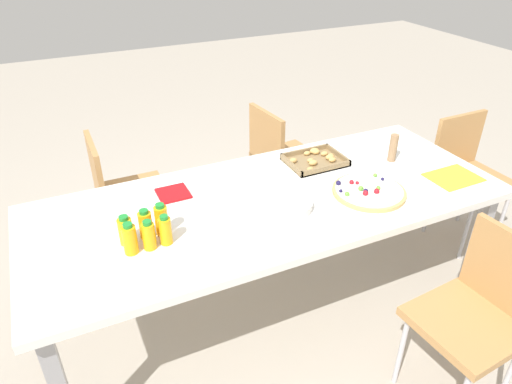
{
  "coord_description": "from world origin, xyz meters",
  "views": [
    {
      "loc": [
        -0.88,
        -1.72,
        1.92
      ],
      "look_at": [
        -0.06,
        0.05,
        0.74
      ],
      "focal_mm": 32.89,
      "sensor_mm": 36.0,
      "label": 1
    }
  ],
  "objects_px": {
    "chair_end": "(467,169)",
    "snack_tray": "(315,160)",
    "chair_near_right": "(480,309)",
    "plate_stack": "(290,205)",
    "juice_bottle_0": "(130,239)",
    "juice_bottle_1": "(149,236)",
    "chair_far_right": "(280,154)",
    "chair_far_left": "(121,189)",
    "fruit_pizza": "(369,191)",
    "party_table": "(271,208)",
    "cardboard_tube": "(393,148)",
    "paper_folder": "(453,177)",
    "napkin_stack": "(173,193)",
    "juice_bottle_3": "(126,231)",
    "juice_bottle_4": "(146,224)",
    "juice_bottle_5": "(161,220)",
    "juice_bottle_2": "(165,230)"
  },
  "relations": [
    {
      "from": "chair_end",
      "to": "snack_tray",
      "type": "distance_m",
      "value": 1.1
    },
    {
      "from": "chair_near_right",
      "to": "plate_stack",
      "type": "distance_m",
      "value": 0.91
    },
    {
      "from": "snack_tray",
      "to": "juice_bottle_0",
      "type": "bearing_deg",
      "value": -161.4
    },
    {
      "from": "chair_near_right",
      "to": "juice_bottle_1",
      "type": "xyz_separation_m",
      "value": [
        -1.19,
        0.69,
        0.29
      ]
    },
    {
      "from": "chair_far_right",
      "to": "juice_bottle_1",
      "type": "height_order",
      "value": "juice_bottle_1"
    },
    {
      "from": "chair_far_left",
      "to": "fruit_pizza",
      "type": "bearing_deg",
      "value": 47.94
    },
    {
      "from": "chair_end",
      "to": "plate_stack",
      "type": "bearing_deg",
      "value": 8.24
    },
    {
      "from": "party_table",
      "to": "cardboard_tube",
      "type": "relative_size",
      "value": 14.87
    },
    {
      "from": "fruit_pizza",
      "to": "snack_tray",
      "type": "relative_size",
      "value": 1.15
    },
    {
      "from": "juice_bottle_0",
      "to": "paper_folder",
      "type": "distance_m",
      "value": 1.66
    },
    {
      "from": "party_table",
      "to": "chair_near_right",
      "type": "bearing_deg",
      "value": -55.69
    },
    {
      "from": "napkin_stack",
      "to": "juice_bottle_3",
      "type": "bearing_deg",
      "value": -133.83
    },
    {
      "from": "chair_near_right",
      "to": "plate_stack",
      "type": "bearing_deg",
      "value": 32.06
    },
    {
      "from": "chair_near_right",
      "to": "snack_tray",
      "type": "bearing_deg",
      "value": 4.57
    },
    {
      "from": "fruit_pizza",
      "to": "napkin_stack",
      "type": "xyz_separation_m",
      "value": [
        -0.87,
        0.4,
        -0.01
      ]
    },
    {
      "from": "juice_bottle_0",
      "to": "party_table",
      "type": "bearing_deg",
      "value": 10.76
    },
    {
      "from": "chair_far_right",
      "to": "chair_end",
      "type": "xyz_separation_m",
      "value": [
        0.99,
        -0.69,
        0.0
      ]
    },
    {
      "from": "juice_bottle_4",
      "to": "juice_bottle_5",
      "type": "xyz_separation_m",
      "value": [
        0.07,
        -0.0,
        0.01
      ]
    },
    {
      "from": "party_table",
      "to": "chair_far_right",
      "type": "height_order",
      "value": "chair_far_right"
    },
    {
      "from": "juice_bottle_0",
      "to": "paper_folder",
      "type": "bearing_deg",
      "value": -3.1
    },
    {
      "from": "fruit_pizza",
      "to": "chair_end",
      "type": "bearing_deg",
      "value": 15.01
    },
    {
      "from": "chair_near_right",
      "to": "napkin_stack",
      "type": "distance_m",
      "value": 1.47
    },
    {
      "from": "juice_bottle_2",
      "to": "snack_tray",
      "type": "distance_m",
      "value": 1.02
    },
    {
      "from": "plate_stack",
      "to": "cardboard_tube",
      "type": "xyz_separation_m",
      "value": [
        0.75,
        0.19,
        0.06
      ]
    },
    {
      "from": "napkin_stack",
      "to": "paper_folder",
      "type": "height_order",
      "value": "napkin_stack"
    },
    {
      "from": "chair_near_right",
      "to": "juice_bottle_4",
      "type": "bearing_deg",
      "value": 52.22
    },
    {
      "from": "chair_far_right",
      "to": "juice_bottle_0",
      "type": "relative_size",
      "value": 5.87
    },
    {
      "from": "juice_bottle_3",
      "to": "snack_tray",
      "type": "xyz_separation_m",
      "value": [
        1.1,
        0.3,
        -0.05
      ]
    },
    {
      "from": "snack_tray",
      "to": "plate_stack",
      "type": "relative_size",
      "value": 1.52
    },
    {
      "from": "juice_bottle_0",
      "to": "chair_far_left",
      "type": "bearing_deg",
      "value": 83.59
    },
    {
      "from": "chair_far_left",
      "to": "juice_bottle_1",
      "type": "xyz_separation_m",
      "value": [
        -0.03,
        -0.92,
        0.29
      ]
    },
    {
      "from": "juice_bottle_2",
      "to": "paper_folder",
      "type": "height_order",
      "value": "juice_bottle_2"
    },
    {
      "from": "juice_bottle_2",
      "to": "fruit_pizza",
      "type": "relative_size",
      "value": 0.38
    },
    {
      "from": "juice_bottle_0",
      "to": "snack_tray",
      "type": "relative_size",
      "value": 0.45
    },
    {
      "from": "juice_bottle_5",
      "to": "chair_far_right",
      "type": "bearing_deg",
      "value": 39.82
    },
    {
      "from": "chair_far_left",
      "to": "chair_near_right",
      "type": "relative_size",
      "value": 1.0
    },
    {
      "from": "party_table",
      "to": "paper_folder",
      "type": "distance_m",
      "value": 0.98
    },
    {
      "from": "juice_bottle_4",
      "to": "plate_stack",
      "type": "xyz_separation_m",
      "value": [
        0.66,
        -0.07,
        -0.04
      ]
    },
    {
      "from": "juice_bottle_3",
      "to": "napkin_stack",
      "type": "distance_m",
      "value": 0.42
    },
    {
      "from": "juice_bottle_0",
      "to": "juice_bottle_5",
      "type": "relative_size",
      "value": 0.95
    },
    {
      "from": "chair_near_right",
      "to": "juice_bottle_5",
      "type": "height_order",
      "value": "juice_bottle_5"
    },
    {
      "from": "chair_near_right",
      "to": "paper_folder",
      "type": "xyz_separation_m",
      "value": [
        0.39,
        0.6,
        0.23
      ]
    },
    {
      "from": "party_table",
      "to": "juice_bottle_2",
      "type": "bearing_deg",
      "value": -166.65
    },
    {
      "from": "snack_tray",
      "to": "napkin_stack",
      "type": "distance_m",
      "value": 0.81
    },
    {
      "from": "juice_bottle_4",
      "to": "chair_near_right",
      "type": "bearing_deg",
      "value": -33.12
    },
    {
      "from": "chair_far_right",
      "to": "juice_bottle_2",
      "type": "bearing_deg",
      "value": -54.38
    },
    {
      "from": "chair_near_right",
      "to": "chair_far_left",
      "type": "bearing_deg",
      "value": 31.14
    },
    {
      "from": "chair_far_left",
      "to": "paper_folder",
      "type": "xyz_separation_m",
      "value": [
        1.55,
        -1.01,
        0.23
      ]
    },
    {
      "from": "chair_near_right",
      "to": "juice_bottle_2",
      "type": "height_order",
      "value": "juice_bottle_2"
    },
    {
      "from": "juice_bottle_2",
      "to": "paper_folder",
      "type": "relative_size",
      "value": 0.52
    }
  ]
}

